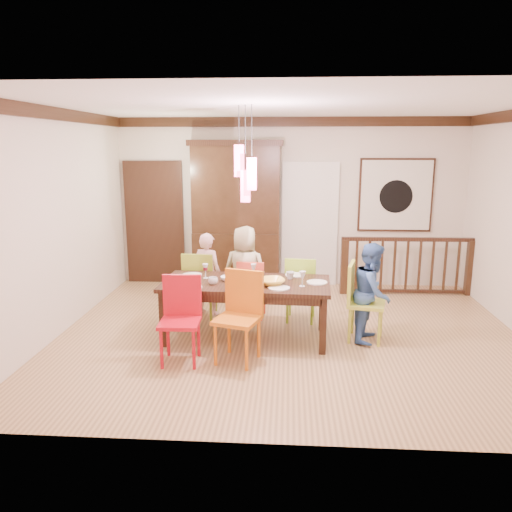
# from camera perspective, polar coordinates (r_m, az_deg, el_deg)

# --- Properties ---
(floor) EXTENTS (6.00, 6.00, 0.00)m
(floor) POSITION_cam_1_polar(r_m,az_deg,el_deg) (6.67, 3.74, -8.87)
(floor) COLOR olive
(floor) RESTS_ON ground
(ceiling) EXTENTS (6.00, 6.00, 0.00)m
(ceiling) POSITION_cam_1_polar(r_m,az_deg,el_deg) (6.23, 4.13, 16.81)
(ceiling) COLOR white
(ceiling) RESTS_ON wall_back
(wall_back) EXTENTS (6.00, 0.00, 6.00)m
(wall_back) POSITION_cam_1_polar(r_m,az_deg,el_deg) (8.77, 3.91, 6.07)
(wall_back) COLOR beige
(wall_back) RESTS_ON floor
(wall_left) EXTENTS (0.00, 5.00, 5.00)m
(wall_left) POSITION_cam_1_polar(r_m,az_deg,el_deg) (6.96, -21.66, 3.54)
(wall_left) COLOR beige
(wall_left) RESTS_ON floor
(crown_molding) EXTENTS (6.00, 5.00, 0.16)m
(crown_molding) POSITION_cam_1_polar(r_m,az_deg,el_deg) (6.22, 4.12, 16.08)
(crown_molding) COLOR black
(crown_molding) RESTS_ON wall_back
(panel_door) EXTENTS (1.04, 0.07, 2.24)m
(panel_door) POSITION_cam_1_polar(r_m,az_deg,el_deg) (9.09, -11.46, 3.54)
(panel_door) COLOR black
(panel_door) RESTS_ON wall_back
(white_doorway) EXTENTS (0.97, 0.05, 2.22)m
(white_doorway) POSITION_cam_1_polar(r_m,az_deg,el_deg) (8.79, 6.16, 3.42)
(white_doorway) COLOR silver
(white_doorway) RESTS_ON wall_back
(painting) EXTENTS (1.25, 0.06, 1.25)m
(painting) POSITION_cam_1_polar(r_m,az_deg,el_deg) (8.90, 15.67, 6.70)
(painting) COLOR black
(painting) RESTS_ON wall_back
(pendant_cluster) EXTENTS (0.27, 0.21, 1.14)m
(pendant_cluster) POSITION_cam_1_polar(r_m,az_deg,el_deg) (6.08, -1.21, 9.46)
(pendant_cluster) COLOR #FF4C7A
(pendant_cluster) RESTS_ON ceiling
(dining_table) EXTENTS (2.15, 1.06, 0.75)m
(dining_table) POSITION_cam_1_polar(r_m,az_deg,el_deg) (6.32, -1.15, -3.68)
(dining_table) COLOR black
(dining_table) RESTS_ON floor
(chair_far_left) EXTENTS (0.46, 0.46, 0.97)m
(chair_far_left) POSITION_cam_1_polar(r_m,az_deg,el_deg) (7.19, -6.33, -2.69)
(chair_far_left) COLOR olive
(chair_far_left) RESTS_ON floor
(chair_far_mid) EXTENTS (0.42, 0.42, 0.85)m
(chair_far_mid) POSITION_cam_1_polar(r_m,az_deg,el_deg) (7.16, -0.43, -3.24)
(chair_far_mid) COLOR #F04A2F
(chair_far_mid) RESTS_ON floor
(chair_far_right) EXTENTS (0.46, 0.46, 0.93)m
(chair_far_right) POSITION_cam_1_polar(r_m,az_deg,el_deg) (7.03, 5.17, -3.18)
(chair_far_right) COLOR #8CBD2B
(chair_far_right) RESTS_ON floor
(chair_near_left) EXTENTS (0.46, 0.46, 0.99)m
(chair_near_left) POSITION_cam_1_polar(r_m,az_deg,el_deg) (5.71, -8.73, -6.72)
(chair_near_left) COLOR #B80B1B
(chair_near_left) RESTS_ON floor
(chair_near_mid) EXTENTS (0.59, 0.59, 1.04)m
(chair_near_mid) POSITION_cam_1_polar(r_m,az_deg,el_deg) (5.66, -2.16, -6.42)
(chair_near_mid) COLOR #CE6812
(chair_near_mid) RESTS_ON floor
(chair_end_right) EXTENTS (0.54, 0.54, 0.99)m
(chair_end_right) POSITION_cam_1_polar(r_m,az_deg,el_deg) (6.44, 12.55, -4.60)
(chair_end_right) COLOR #B7C439
(chair_end_right) RESTS_ON floor
(china_hutch) EXTENTS (1.60, 0.46, 2.52)m
(china_hutch) POSITION_cam_1_polar(r_m,az_deg,el_deg) (8.64, -2.28, 4.74)
(china_hutch) COLOR black
(china_hutch) RESTS_ON floor
(balustrade) EXTENTS (2.18, 0.13, 0.96)m
(balustrade) POSITION_cam_1_polar(r_m,az_deg,el_deg) (8.61, 16.86, -0.98)
(balustrade) COLOR black
(balustrade) RESTS_ON floor
(person_far_left) EXTENTS (0.52, 0.43, 1.21)m
(person_far_left) POSITION_cam_1_polar(r_m,az_deg,el_deg) (7.27, -5.57, -2.06)
(person_far_left) COLOR #FFC2CB
(person_far_left) RESTS_ON floor
(person_far_mid) EXTENTS (0.71, 0.53, 1.33)m
(person_far_mid) POSITION_cam_1_polar(r_m,az_deg,el_deg) (7.14, -1.29, -1.82)
(person_far_mid) COLOR #BCB68E
(person_far_mid) RESTS_ON floor
(person_end_right) EXTENTS (0.64, 0.73, 1.26)m
(person_end_right) POSITION_cam_1_polar(r_m,az_deg,el_deg) (6.44, 13.14, -4.07)
(person_end_right) COLOR #3C63A9
(person_end_right) RESTS_ON floor
(serving_bowl) EXTENTS (0.40, 0.40, 0.08)m
(serving_bowl) POSITION_cam_1_polar(r_m,az_deg,el_deg) (6.16, 1.80, -2.95)
(serving_bowl) COLOR gold
(serving_bowl) RESTS_ON dining_table
(small_bowl) EXTENTS (0.23, 0.23, 0.06)m
(small_bowl) POSITION_cam_1_polar(r_m,az_deg,el_deg) (6.34, -3.24, -2.59)
(small_bowl) COLOR white
(small_bowl) RESTS_ON dining_table
(cup_left) EXTENTS (0.15, 0.15, 0.09)m
(cup_left) POSITION_cam_1_polar(r_m,az_deg,el_deg) (6.19, -4.94, -2.85)
(cup_left) COLOR silver
(cup_left) RESTS_ON dining_table
(cup_right) EXTENTS (0.13, 0.13, 0.10)m
(cup_right) POSITION_cam_1_polar(r_m,az_deg,el_deg) (6.42, 3.93, -2.23)
(cup_right) COLOR silver
(cup_right) RESTS_ON dining_table
(plate_far_left) EXTENTS (0.26, 0.26, 0.01)m
(plate_far_left) POSITION_cam_1_polar(r_m,az_deg,el_deg) (6.65, -7.32, -2.15)
(plate_far_left) COLOR white
(plate_far_left) RESTS_ON dining_table
(plate_far_mid) EXTENTS (0.26, 0.26, 0.01)m
(plate_far_mid) POSITION_cam_1_polar(r_m,az_deg,el_deg) (6.60, -1.19, -2.16)
(plate_far_mid) COLOR white
(plate_far_mid) RESTS_ON dining_table
(plate_far_right) EXTENTS (0.26, 0.26, 0.01)m
(plate_far_right) POSITION_cam_1_polar(r_m,az_deg,el_deg) (6.61, 4.48, -2.17)
(plate_far_right) COLOR white
(plate_far_right) RESTS_ON dining_table
(plate_near_left) EXTENTS (0.26, 0.26, 0.01)m
(plate_near_left) POSITION_cam_1_polar(r_m,az_deg,el_deg) (6.08, -7.37, -3.56)
(plate_near_left) COLOR white
(plate_near_left) RESTS_ON dining_table
(plate_near_mid) EXTENTS (0.26, 0.26, 0.01)m
(plate_near_mid) POSITION_cam_1_polar(r_m,az_deg,el_deg) (6.00, 2.65, -3.67)
(plate_near_mid) COLOR white
(plate_near_mid) RESTS_ON dining_table
(plate_end_right) EXTENTS (0.26, 0.26, 0.01)m
(plate_end_right) POSITION_cam_1_polar(r_m,az_deg,el_deg) (6.29, 6.99, -3.01)
(plate_end_right) COLOR white
(plate_end_right) RESTS_ON dining_table
(wine_glass_a) EXTENTS (0.08, 0.08, 0.19)m
(wine_glass_a) POSITION_cam_1_polar(r_m,az_deg,el_deg) (6.47, -5.80, -1.72)
(wine_glass_a) COLOR #590C19
(wine_glass_a) RESTS_ON dining_table
(wine_glass_b) EXTENTS (0.08, 0.08, 0.19)m
(wine_glass_b) POSITION_cam_1_polar(r_m,az_deg,el_deg) (6.44, -0.28, -1.73)
(wine_glass_b) COLOR silver
(wine_glass_b) RESTS_ON dining_table
(wine_glass_c) EXTENTS (0.08, 0.08, 0.19)m
(wine_glass_c) POSITION_cam_1_polar(r_m,az_deg,el_deg) (6.09, -1.68, -2.57)
(wine_glass_c) COLOR #590C19
(wine_glass_c) RESTS_ON dining_table
(wine_glass_d) EXTENTS (0.08, 0.08, 0.19)m
(wine_glass_d) POSITION_cam_1_polar(r_m,az_deg,el_deg) (6.09, 5.32, -2.62)
(wine_glass_d) COLOR silver
(wine_glass_d) RESTS_ON dining_table
(napkin) EXTENTS (0.18, 0.14, 0.01)m
(napkin) POSITION_cam_1_polar(r_m,az_deg,el_deg) (5.94, -1.31, -3.85)
(napkin) COLOR #D83359
(napkin) RESTS_ON dining_table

